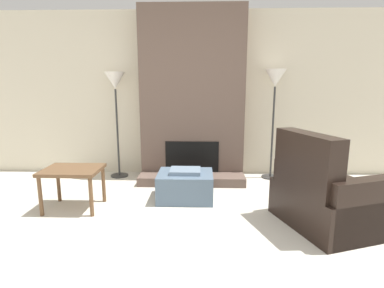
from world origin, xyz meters
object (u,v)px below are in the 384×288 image
(armchair, at_px, (326,198))
(floor_lamp_right, at_px, (275,86))
(side_table, at_px, (73,174))
(floor_lamp_left, at_px, (115,88))
(ottoman, at_px, (185,185))

(armchair, height_order, floor_lamp_right, floor_lamp_right)
(armchair, height_order, side_table, armchair)
(armchair, bearing_deg, floor_lamp_left, 39.15)
(armchair, distance_m, floor_lamp_left, 3.30)
(floor_lamp_left, bearing_deg, side_table, -98.15)
(armchair, relative_size, side_table, 1.86)
(armchair, distance_m, floor_lamp_right, 2.02)
(armchair, relative_size, floor_lamp_right, 0.72)
(side_table, bearing_deg, floor_lamp_right, 26.37)
(floor_lamp_left, height_order, floor_lamp_right, floor_lamp_right)
(ottoman, bearing_deg, side_table, -165.33)
(floor_lamp_left, relative_size, floor_lamp_right, 0.98)
(ottoman, distance_m, side_table, 1.38)
(floor_lamp_left, xyz_separation_m, floor_lamp_right, (2.44, -0.00, 0.03))
(side_table, xyz_separation_m, floor_lamp_left, (0.19, 1.30, 0.99))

